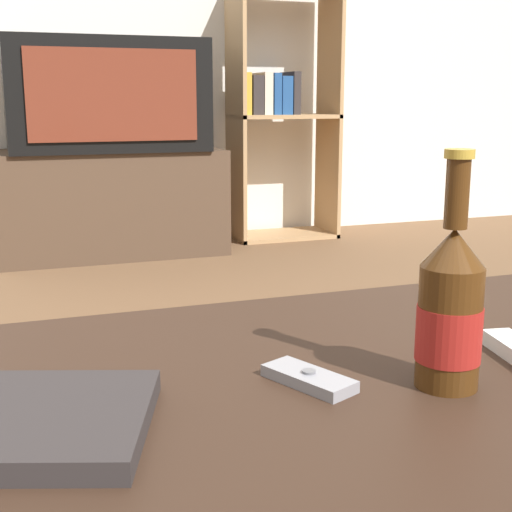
{
  "coord_description": "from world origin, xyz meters",
  "views": [
    {
      "loc": [
        -0.25,
        -0.72,
        0.73
      ],
      "look_at": [
        0.08,
        0.23,
        0.51
      ],
      "focal_mm": 50.0,
      "sensor_mm": 36.0,
      "label": 1
    }
  ],
  "objects_px": {
    "tv_stand": "(110,202)",
    "beer_bottle": "(450,310)",
    "bookshelf": "(278,110)",
    "television": "(105,95)",
    "table_book": "(48,421)",
    "cell_phone": "(309,378)"
  },
  "relations": [
    {
      "from": "beer_bottle",
      "to": "table_book",
      "type": "relative_size",
      "value": 1.03
    },
    {
      "from": "beer_bottle",
      "to": "cell_phone",
      "type": "relative_size",
      "value": 2.21
    },
    {
      "from": "cell_phone",
      "to": "bookshelf",
      "type": "bearing_deg",
      "value": 45.57
    },
    {
      "from": "television",
      "to": "beer_bottle",
      "type": "xyz_separation_m",
      "value": [
        -0.0,
        -2.77,
        -0.25
      ]
    },
    {
      "from": "bookshelf",
      "to": "television",
      "type": "bearing_deg",
      "value": -172.9
    },
    {
      "from": "television",
      "to": "cell_phone",
      "type": "distance_m",
      "value": 2.73
    },
    {
      "from": "television",
      "to": "bookshelf",
      "type": "relative_size",
      "value": 0.69
    },
    {
      "from": "beer_bottle",
      "to": "cell_phone",
      "type": "height_order",
      "value": "beer_bottle"
    },
    {
      "from": "tv_stand",
      "to": "beer_bottle",
      "type": "relative_size",
      "value": 3.92
    },
    {
      "from": "tv_stand",
      "to": "beer_bottle",
      "type": "xyz_separation_m",
      "value": [
        -0.0,
        -2.77,
        0.25
      ]
    },
    {
      "from": "tv_stand",
      "to": "television",
      "type": "bearing_deg",
      "value": -90.0
    },
    {
      "from": "bookshelf",
      "to": "beer_bottle",
      "type": "height_order",
      "value": "bookshelf"
    },
    {
      "from": "bookshelf",
      "to": "cell_phone",
      "type": "relative_size",
      "value": 10.5
    },
    {
      "from": "tv_stand",
      "to": "beer_bottle",
      "type": "distance_m",
      "value": 2.78
    },
    {
      "from": "tv_stand",
      "to": "television",
      "type": "height_order",
      "value": "television"
    },
    {
      "from": "bookshelf",
      "to": "beer_bottle",
      "type": "relative_size",
      "value": 4.75
    },
    {
      "from": "cell_phone",
      "to": "table_book",
      "type": "distance_m",
      "value": 0.29
    },
    {
      "from": "television",
      "to": "table_book",
      "type": "bearing_deg",
      "value": -99.21
    },
    {
      "from": "bookshelf",
      "to": "tv_stand",
      "type": "bearing_deg",
      "value": -173.14
    },
    {
      "from": "beer_bottle",
      "to": "table_book",
      "type": "height_order",
      "value": "beer_bottle"
    },
    {
      "from": "bookshelf",
      "to": "beer_bottle",
      "type": "bearing_deg",
      "value": -107.57
    },
    {
      "from": "television",
      "to": "bookshelf",
      "type": "xyz_separation_m",
      "value": [
        0.91,
        0.11,
        -0.07
      ]
    }
  ]
}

